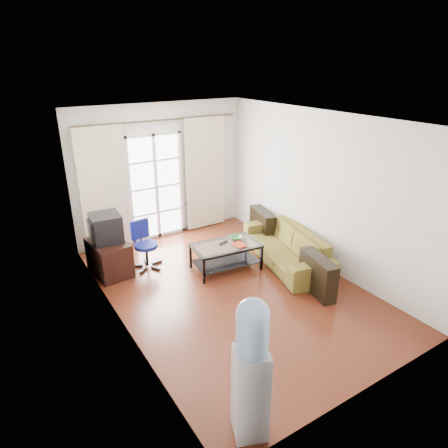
# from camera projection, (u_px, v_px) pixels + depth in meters

# --- Properties ---
(floor) EXTENTS (5.20, 5.20, 0.00)m
(floor) POSITION_uv_depth(u_px,v_px,m) (231.00, 288.00, 6.49)
(floor) COLOR #5F2816
(floor) RESTS_ON ground
(ceiling) EXTENTS (5.20, 5.20, 0.00)m
(ceiling) POSITION_uv_depth(u_px,v_px,m) (233.00, 118.00, 5.45)
(ceiling) COLOR white
(ceiling) RESTS_ON wall_back
(wall_back) EXTENTS (3.60, 0.02, 2.70)m
(wall_back) POSITION_uv_depth(u_px,v_px,m) (161.00, 172.00, 8.00)
(wall_back) COLOR white
(wall_back) RESTS_ON floor
(wall_front) EXTENTS (3.60, 0.02, 2.70)m
(wall_front) POSITION_uv_depth(u_px,v_px,m) (377.00, 289.00, 3.94)
(wall_front) COLOR white
(wall_front) RESTS_ON floor
(wall_left) EXTENTS (0.02, 5.20, 2.70)m
(wall_left) POSITION_uv_depth(u_px,v_px,m) (114.00, 237.00, 5.08)
(wall_left) COLOR white
(wall_left) RESTS_ON floor
(wall_right) EXTENTS (0.02, 5.20, 2.70)m
(wall_right) POSITION_uv_depth(u_px,v_px,m) (319.00, 191.00, 6.86)
(wall_right) COLOR white
(wall_right) RESTS_ON floor
(french_door) EXTENTS (1.16, 0.06, 2.15)m
(french_door) POSITION_uv_depth(u_px,v_px,m) (156.00, 187.00, 7.99)
(french_door) COLOR white
(french_door) RESTS_ON wall_back
(curtain_rod) EXTENTS (3.30, 0.04, 0.04)m
(curtain_rod) POSITION_uv_depth(u_px,v_px,m) (160.00, 120.00, 7.53)
(curtain_rod) COLOR #4C3F2D
(curtain_rod) RESTS_ON wall_back
(curtain_left) EXTENTS (0.90, 0.07, 2.35)m
(curtain_left) POSITION_uv_depth(u_px,v_px,m) (104.00, 190.00, 7.37)
(curtain_left) COLOR beige
(curtain_left) RESTS_ON curtain_rod
(curtain_right) EXTENTS (0.90, 0.07, 2.35)m
(curtain_right) POSITION_uv_depth(u_px,v_px,m) (205.00, 174.00, 8.43)
(curtain_right) COLOR beige
(curtain_right) RESTS_ON curtain_rod
(radiator) EXTENTS (0.64, 0.12, 0.64)m
(radiator) POSITION_uv_depth(u_px,v_px,m) (199.00, 213.00, 8.71)
(radiator) COLOR gray
(radiator) RESTS_ON floor
(sofa) EXTENTS (2.51, 1.80, 0.62)m
(sofa) POSITION_uv_depth(u_px,v_px,m) (286.00, 246.00, 7.21)
(sofa) COLOR brown
(sofa) RESTS_ON floor
(coffee_table) EXTENTS (1.23, 0.79, 0.47)m
(coffee_table) POSITION_uv_depth(u_px,v_px,m) (226.00, 253.00, 6.98)
(coffee_table) COLOR silver
(coffee_table) RESTS_ON floor
(bowl) EXTENTS (0.41, 0.41, 0.06)m
(bowl) POSITION_uv_depth(u_px,v_px,m) (236.00, 238.00, 7.11)
(bowl) COLOR green
(bowl) RESTS_ON coffee_table
(book) EXTENTS (0.21, 0.26, 0.02)m
(book) POSITION_uv_depth(u_px,v_px,m) (235.00, 246.00, 6.83)
(book) COLOR maroon
(book) RESTS_ON coffee_table
(remote) EXTENTS (0.18, 0.10, 0.02)m
(remote) POSITION_uv_depth(u_px,v_px,m) (223.00, 243.00, 6.96)
(remote) COLOR black
(remote) RESTS_ON coffee_table
(tv_stand) EXTENTS (0.62, 0.86, 0.59)m
(tv_stand) POSITION_uv_depth(u_px,v_px,m) (109.00, 258.00, 6.84)
(tv_stand) COLOR black
(tv_stand) RESTS_ON floor
(crt_tv) EXTENTS (0.55, 0.55, 0.47)m
(crt_tv) POSITION_uv_depth(u_px,v_px,m) (105.00, 228.00, 6.68)
(crt_tv) COLOR black
(crt_tv) RESTS_ON tv_stand
(task_chair) EXTENTS (0.64, 0.64, 0.85)m
(task_chair) POSITION_uv_depth(u_px,v_px,m) (146.00, 254.00, 7.08)
(task_chair) COLOR black
(task_chair) RESTS_ON floor
(water_cooler) EXTENTS (0.41, 0.41, 1.55)m
(water_cooler) POSITION_uv_depth(u_px,v_px,m) (251.00, 368.00, 3.68)
(water_cooler) COLOR silver
(water_cooler) RESTS_ON floor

